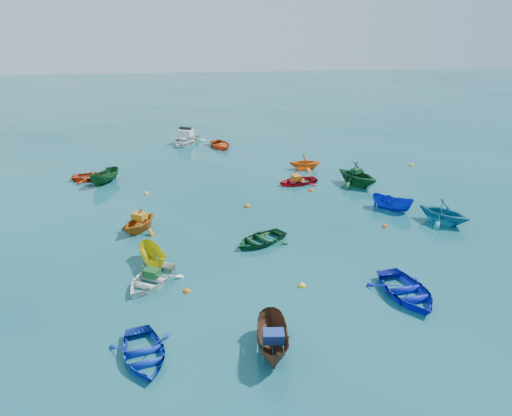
{
  "coord_description": "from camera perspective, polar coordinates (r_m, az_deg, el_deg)",
  "views": [
    {
      "loc": [
        -3.44,
        -22.64,
        11.46
      ],
      "look_at": [
        0.0,
        5.0,
        0.4
      ],
      "focal_mm": 35.0,
      "sensor_mm": 36.0,
      "label": 1
    }
  ],
  "objects": [
    {
      "name": "sampan_green_far",
      "position": [
        37.1,
        -16.82,
        2.71
      ],
      "size": [
        2.35,
        2.97,
        1.09
      ],
      "primitive_type": "imported",
      "rotation": [
        0.0,
        0.0,
        -0.53
      ],
      "color": "#10471C",
      "rests_on": "ground"
    },
    {
      "name": "buoy_or_d",
      "position": [
        29.31,
        14.47,
        -2.09
      ],
      "size": [
        0.3,
        0.3,
        0.3
      ],
      "primitive_type": "sphere",
      "color": "#D7460B",
      "rests_on": "ground"
    },
    {
      "name": "buoy_ye_a",
      "position": [
        22.61,
        5.26,
        -8.91
      ],
      "size": [
        0.34,
        0.34,
        0.34
      ],
      "primitive_type": "sphere",
      "color": "yellow",
      "rests_on": "ground"
    },
    {
      "name": "dinghy_orange_w",
      "position": [
        28.62,
        -13.09,
        -2.54
      ],
      "size": [
        3.32,
        3.43,
        1.38
      ],
      "primitive_type": "imported",
      "rotation": [
        0.0,
        0.0,
        -0.57
      ],
      "color": "#BF5F12",
      "rests_on": "ground"
    },
    {
      "name": "buoy_or_e",
      "position": [
        34.2,
        6.31,
        1.94
      ],
      "size": [
        0.38,
        0.38,
        0.38
      ],
      "primitive_type": "sphere",
      "color": "#FB5B0D",
      "rests_on": "ground"
    },
    {
      "name": "dinghy_blue_sw",
      "position": [
        18.84,
        -12.67,
        -16.43
      ],
      "size": [
        2.92,
        3.57,
        0.65
      ],
      "primitive_type": "imported",
      "rotation": [
        0.0,
        0.0,
        0.24
      ],
      "color": "#0D2BA8",
      "rests_on": "ground"
    },
    {
      "name": "tarp_orange_b",
      "position": [
        35.38,
        4.63,
        3.49
      ],
      "size": [
        0.69,
        0.82,
        0.34
      ],
      "primitive_type": "cube",
      "rotation": [
        0.0,
        0.0,
        -1.32
      ],
      "color": "orange",
      "rests_on": "dinghy_red_ne"
    },
    {
      "name": "dinghy_red_far",
      "position": [
        45.34,
        -4.12,
        6.96
      ],
      "size": [
        3.12,
        3.73,
        0.67
      ],
      "primitive_type": "imported",
      "rotation": [
        0.0,
        0.0,
        0.29
      ],
      "color": "#D14111",
      "rests_on": "ground"
    },
    {
      "name": "dinghy_white_near",
      "position": [
        23.22,
        -11.89,
        -8.43
      ],
      "size": [
        3.45,
        3.78,
        0.64
      ],
      "primitive_type": "imported",
      "rotation": [
        0.0,
        0.0,
        -0.52
      ],
      "color": "white",
      "rests_on": "ground"
    },
    {
      "name": "sampan_yellow_mid",
      "position": [
        24.77,
        -11.59,
        -6.38
      ],
      "size": [
        1.87,
        2.86,
        1.04
      ],
      "primitive_type": "imported",
      "rotation": [
        0.0,
        0.0,
        0.35
      ],
      "color": "gold",
      "rests_on": "ground"
    },
    {
      "name": "sampan_brown_mid",
      "position": [
        18.73,
        1.97,
        -16.08
      ],
      "size": [
        1.44,
        3.16,
        1.18
      ],
      "primitive_type": "imported",
      "rotation": [
        0.0,
        0.0,
        -0.1
      ],
      "color": "#502E1C",
      "rests_on": "ground"
    },
    {
      "name": "dinghy_green_e",
      "position": [
        26.43,
        0.48,
        -4.03
      ],
      "size": [
        3.76,
        3.5,
        0.63
      ],
      "primitive_type": "imported",
      "rotation": [
        0.0,
        0.0,
        -0.99
      ],
      "color": "#0F4422",
      "rests_on": "ground"
    },
    {
      "name": "buoy_or_c",
      "position": [
        31.27,
        -1.03,
        0.15
      ],
      "size": [
        0.39,
        0.39,
        0.39
      ],
      "primitive_type": "sphere",
      "color": "orange",
      "rests_on": "ground"
    },
    {
      "name": "dinghy_orange_far",
      "position": [
        38.98,
        5.62,
        4.46
      ],
      "size": [
        2.56,
        2.23,
        1.31
      ],
      "primitive_type": "imported",
      "rotation": [
        0.0,
        0.0,
        1.53
      ],
      "color": "orange",
      "rests_on": "ground"
    },
    {
      "name": "sampan_blue_far",
      "position": [
        31.94,
        15.23,
        -0.16
      ],
      "size": [
        2.61,
        2.48,
        1.01
      ],
      "primitive_type": "imported",
      "rotation": [
        0.0,
        0.0,
        0.84
      ],
      "color": "#0E23B9",
      "rests_on": "ground"
    },
    {
      "name": "dinghy_green_n",
      "position": [
        35.83,
        11.4,
        2.57
      ],
      "size": [
        4.23,
        4.38,
        1.77
      ],
      "primitive_type": "imported",
      "rotation": [
        0.0,
        0.0,
        0.55
      ],
      "color": "#114A23",
      "rests_on": "ground"
    },
    {
      "name": "tarp_green_b",
      "position": [
        35.57,
        11.4,
        4.2
      ],
      "size": [
        0.83,
        0.77,
        0.32
      ],
      "primitive_type": "cube",
      "rotation": [
        0.0,
        0.0,
        0.55
      ],
      "color": "#124921",
      "rests_on": "dinghy_green_n"
    },
    {
      "name": "motorboat_white",
      "position": [
        46.92,
        -7.99,
        7.31
      ],
      "size": [
        4.27,
        4.91,
        1.45
      ],
      "primitive_type": "imported",
      "rotation": [
        0.0,
        0.0,
        -0.39
      ],
      "color": "silver",
      "rests_on": "ground"
    },
    {
      "name": "dinghy_red_nw",
      "position": [
        38.23,
        -17.88,
        3.14
      ],
      "size": [
        3.22,
        2.33,
        0.66
      ],
      "primitive_type": "imported",
      "rotation": [
        0.0,
        0.0,
        1.59
      ],
      "color": "#BA330F",
      "rests_on": "ground"
    },
    {
      "name": "dinghy_cyan_se",
      "position": [
        30.82,
        20.53,
        -1.62
      ],
      "size": [
        3.88,
        3.95,
        1.57
      ],
      "primitive_type": "imported",
      "rotation": [
        0.0,
        0.0,
        0.67
      ],
      "color": "#176F90",
      "rests_on": "ground"
    },
    {
      "name": "buoy_ye_e",
      "position": [
        41.53,
        17.32,
        4.64
      ],
      "size": [
        0.36,
        0.36,
        0.36
      ],
      "primitive_type": "sphere",
      "color": "gold",
      "rests_on": "ground"
    },
    {
      "name": "tarp_orange_a",
      "position": [
        28.32,
        -13.17,
        -0.9
      ],
      "size": [
        0.92,
        0.87,
        0.36
      ],
      "primitive_type": "cube",
      "rotation": [
        0.0,
        0.0,
        -0.57
      ],
      "color": "orange",
      "rests_on": "dinghy_orange_w"
    },
    {
      "name": "dinghy_red_ne",
      "position": [
        35.57,
        4.75,
        2.79
      ],
      "size": [
        3.29,
        2.7,
        0.6
      ],
      "primitive_type": "imported",
      "rotation": [
        0.0,
        0.0,
        -1.32
      ],
      "color": "#B80F1A",
      "rests_on": "ground"
    },
    {
      "name": "dinghy_blue_se",
      "position": [
        22.73,
        16.76,
        -9.65
      ],
      "size": [
        3.08,
        3.96,
        0.75
      ],
      "primitive_type": "imported",
      "rotation": [
        0.0,
        0.0,
        0.14
      ],
      "color": "#0E19B2",
      "rests_on": "ground"
    },
    {
      "name": "tarp_green_a",
      "position": [
        23.06,
        -11.84,
        -7.26
      ],
      "size": [
        0.87,
        0.81,
        0.34
      ],
      "primitive_type": "cube",
      "rotation": [
        0.0,
        0.0,
        -0.52
      ],
      "color": "#134C20",
      "rests_on": "dinghy_white_near"
    },
    {
      "name": "buoy_ye_d",
      "position": [
        34.27,
        -12.43,
        1.6
      ],
      "size": [
        0.31,
        0.31,
        0.31
      ],
      "primitive_type": "sphere",
      "color": "yellow",
      "rests_on": "ground"
    },
    {
      "name": "tarp_blue_a",
      "position": [
        18.15,
        2.03,
        -14.44
      ],
      "size": [
        0.8,
        0.64,
        0.36
      ],
      "primitive_type": "cube",
      "rotation": [
        0.0,
        0.0,
        -0.1
      ],
      "color": "navy",
      "rests_on": "sampan_brown_mid"
    },
    {
      "name": "buoy_ye_c",
      "position": [
        36.33,
        5.34,
        3.18
      ],
      "size": [
        0.29,
        0.29,
        0.29
      ],
      "primitive_type": "sphere",
      "color": "yellow",
      "rests_on": "ground"
    },
    {
      "name": "ground",
      "position": [
        25.6,
        1.39,
        -4.94
      ],
      "size": [
        160.0,
        160.0,
        0.0
      ],
      "primitive_type": "plane",
      "color": "#0A424B",
      "rests_on": "ground"
    },
    {
      "name": "buoy_or_a",
      "position": [
        22.32,
        -7.91,
        -9.46
      ],
      "size": [
        0.31,
        0.31,
        0.31
      ],
      "primitive_type": "sphere",
      "color": "#D6640B",
      "rests_on": "ground"
    }
  ]
}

